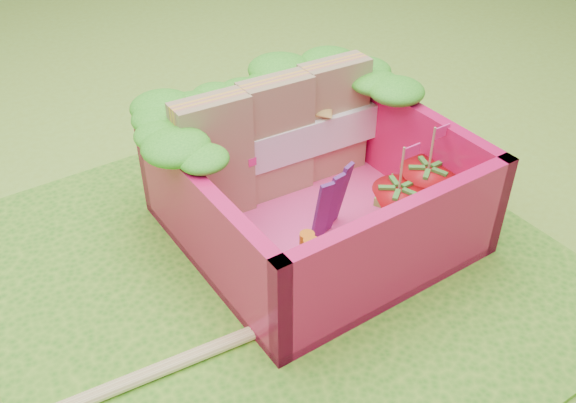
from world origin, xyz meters
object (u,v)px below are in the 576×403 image
(sandwich_stack, at_px, (277,138))
(strawberry_left, at_px, (396,210))
(strawberry_right, at_px, (425,192))
(bento_box, at_px, (315,186))
(broccoli, at_px, (268,267))

(sandwich_stack, relative_size, strawberry_left, 2.40)
(strawberry_left, xyz_separation_m, strawberry_right, (0.21, 0.02, 0.01))
(sandwich_stack, distance_m, strawberry_left, 0.73)
(bento_box, relative_size, sandwich_stack, 1.08)
(bento_box, distance_m, strawberry_right, 0.57)
(sandwich_stack, height_order, broccoli, sandwich_stack)
(bento_box, xyz_separation_m, strawberry_right, (0.50, -0.27, -0.08))
(bento_box, height_order, sandwich_stack, sandwich_stack)
(bento_box, relative_size, strawberry_right, 2.47)
(bento_box, bearing_deg, sandwich_stack, 89.22)
(bento_box, relative_size, broccoli, 3.93)
(bento_box, bearing_deg, broccoli, -146.21)
(sandwich_stack, bearing_deg, broccoli, -125.93)
(strawberry_left, height_order, strawberry_right, strawberry_right)
(broccoli, bearing_deg, bento_box, 33.79)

